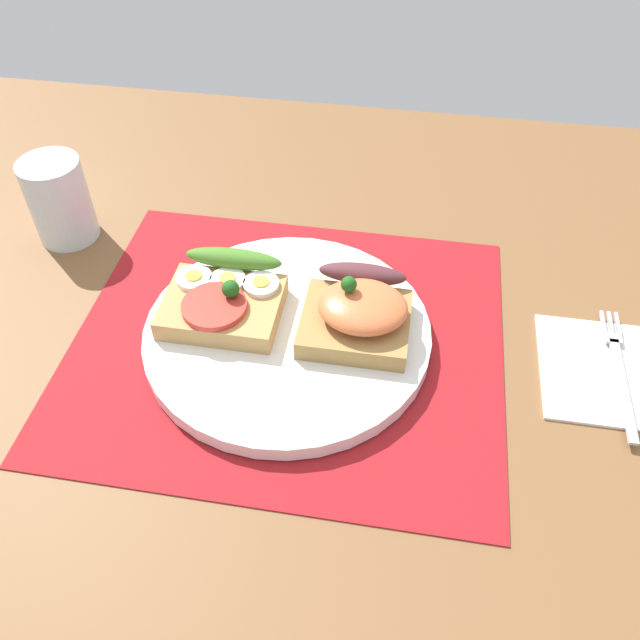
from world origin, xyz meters
The scene contains 8 objects.
ground_plane centered at (0.00, 0.00, -1.60)cm, with size 120.00×90.00×3.20cm, color brown.
placemat centered at (0.00, 0.00, 0.15)cm, with size 39.10×33.98×0.30cm, color maroon.
plate centered at (0.00, 0.00, 1.05)cm, with size 26.02×26.02×1.49cm, color white.
sandwich_egg_tomato centered at (-6.10, 1.36, 3.31)cm, with size 10.51×9.88×4.22cm.
sandwich_salmon centered at (6.31, 1.07, 3.86)cm, with size 9.55×9.95×5.77cm.
napkin centered at (28.49, 0.90, 0.30)cm, with size 11.61×12.17×0.60cm, color white.
fork centered at (29.37, 0.97, 0.76)cm, with size 1.62×14.94×0.32cm.
drinking_glass centered at (-26.44, 11.53, 4.51)cm, with size 6.28×6.28×9.02cm, color silver.
Camera 1 is at (9.64, -39.97, 45.00)cm, focal length 37.02 mm.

